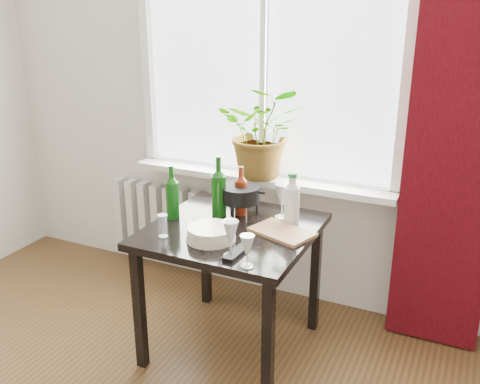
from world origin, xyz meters
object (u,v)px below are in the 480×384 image
at_px(wine_bottle_left, 172,192).
at_px(wineglass_back_center, 282,200).
at_px(radiator, 164,222).
at_px(wineglass_front_left, 163,226).
at_px(plate_stack, 211,234).
at_px(table, 232,243).
at_px(fondue_pot, 240,201).
at_px(bottle_amber, 241,190).
at_px(cutting_board, 282,232).
at_px(wine_bottle_right, 219,186).
at_px(wineglass_front_right, 231,238).
at_px(tv_remote, 236,253).
at_px(cleaning_bottle, 292,198).
at_px(wineglass_far_right, 247,251).
at_px(wineglass_back_left, 219,188).
at_px(potted_plant, 263,132).

bearing_deg(wine_bottle_left, wineglass_back_center, 25.16).
xyz_separation_m(radiator, wineglass_front_left, (0.59, -0.89, 0.42)).
height_order(wine_bottle_left, plate_stack, wine_bottle_left).
xyz_separation_m(table, fondue_pot, (-0.03, 0.18, 0.18)).
relative_size(bottle_amber, cutting_board, 0.91).
distance_m(wine_bottle_right, fondue_pot, 0.15).
bearing_deg(wineglass_front_right, tv_remote, 54.65).
xyz_separation_m(table, tv_remote, (0.16, -0.28, 0.10)).
relative_size(cleaning_bottle, cutting_board, 0.93).
relative_size(wine_bottle_left, tv_remote, 1.65).
xyz_separation_m(wineglass_front_right, wineglass_far_right, (0.11, -0.07, -0.01)).
distance_m(wineglass_back_center, fondue_pot, 0.23).
bearing_deg(wineglass_front_left, wineglass_back_left, 87.53).
height_order(radiator, wineglass_back_left, wineglass_back_left).
height_order(wine_bottle_right, wineglass_front_left, wine_bottle_right).
xyz_separation_m(potted_plant, cleaning_bottle, (0.33, -0.40, -0.25)).
distance_m(cleaning_bottle, wineglass_back_left, 0.53).
distance_m(wineglass_front_right, tv_remote, 0.09).
relative_size(wineglass_far_right, wineglass_back_center, 0.78).
xyz_separation_m(wine_bottle_left, wineglass_front_right, (0.50, -0.29, -0.06)).
bearing_deg(wineglass_far_right, fondue_pot, 117.87).
relative_size(plate_stack, fondue_pot, 1.00).
relative_size(table, bottle_amber, 2.96).
bearing_deg(bottle_amber, wineglass_front_left, -116.59).
relative_size(potted_plant, wineglass_far_right, 3.57).
xyz_separation_m(cleaning_bottle, wineglass_far_right, (-0.01, -0.56, -0.07)).
bearing_deg(wineglass_back_left, cutting_board, -29.01).
height_order(wineglass_front_left, cutting_board, wineglass_front_left).
height_order(plate_stack, tv_remote, plate_stack).
relative_size(table, wineglass_back_center, 4.17).
bearing_deg(wine_bottle_right, cutting_board, -10.93).
distance_m(table, wineglass_front_left, 0.40).
xyz_separation_m(wineglass_back_center, tv_remote, (-0.03, -0.52, -0.09)).
distance_m(bottle_amber, wineglass_far_right, 0.64).
bearing_deg(potted_plant, wine_bottle_left, -115.48).
xyz_separation_m(table, wineglass_front_right, (0.14, -0.31, 0.18)).
relative_size(wineglass_back_center, tv_remote, 1.11).
relative_size(wineglass_front_right, wineglass_back_center, 0.90).
height_order(table, wine_bottle_right, wine_bottle_right).
bearing_deg(radiator, wineglass_far_right, -42.18).
bearing_deg(wineglass_front_left, wine_bottle_right, 71.33).
height_order(bottle_amber, plate_stack, bottle_amber).
bearing_deg(cleaning_bottle, wine_bottle_right, -170.49).
distance_m(wineglass_front_right, cutting_board, 0.38).
height_order(bottle_amber, wineglass_front_left, bottle_amber).
height_order(wineglass_front_left, fondue_pot, fondue_pot).
relative_size(wine_bottle_right, cleaning_bottle, 1.21).
xyz_separation_m(potted_plant, wineglass_front_left, (-0.19, -0.84, -0.33)).
bearing_deg(wine_bottle_left, cleaning_bottle, 17.87).
xyz_separation_m(wine_bottle_left, tv_remote, (0.52, -0.27, -0.14)).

